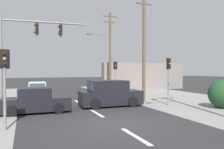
% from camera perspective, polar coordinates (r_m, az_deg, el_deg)
% --- Properties ---
extents(ground_plane, '(140.00, 140.00, 0.00)m').
position_cam_1_polar(ground_plane, '(10.88, 1.02, -12.97)').
color(ground_plane, '#28282B').
extents(lane_dash_near, '(0.20, 2.40, 0.01)m').
position_cam_1_polar(lane_dash_near, '(9.14, 6.12, -15.72)').
color(lane_dash_near, silver).
rests_on(lane_dash_near, ground).
extents(lane_dash_mid, '(0.20, 2.40, 0.01)m').
position_cam_1_polar(lane_dash_mid, '(13.62, -3.99, -10.06)').
color(lane_dash_mid, silver).
rests_on(lane_dash_mid, ground).
extents(lane_dash_far, '(0.20, 2.40, 0.01)m').
position_cam_1_polar(lane_dash_far, '(18.38, -8.84, -7.14)').
color(lane_dash_far, silver).
rests_on(lane_dash_far, ground).
extents(kerb_right_verge, '(10.00, 44.00, 0.02)m').
position_cam_1_polar(kerb_right_verge, '(17.78, 26.21, -7.50)').
color(kerb_right_verge, gray).
rests_on(kerb_right_verge, ground).
extents(utility_pole_midground_right, '(1.80, 0.26, 9.21)m').
position_cam_1_polar(utility_pole_midground_right, '(18.36, 8.34, 8.00)').
color(utility_pole_midground_right, brown).
rests_on(utility_pole_midground_right, ground).
extents(utility_pole_background_right, '(3.78, 0.61, 9.32)m').
position_cam_1_polar(utility_pole_background_right, '(25.45, -0.77, 6.50)').
color(utility_pole_background_right, brown).
rests_on(utility_pole_background_right, ground).
extents(traffic_signal_mast, '(5.28, 0.59, 6.00)m').
position_cam_1_polar(traffic_signal_mast, '(14.70, -22.06, 6.90)').
color(traffic_signal_mast, slate).
rests_on(traffic_signal_mast, ground).
extents(pedestal_signal_right_kerb, '(0.44, 0.31, 3.56)m').
position_cam_1_polar(pedestal_signal_right_kerb, '(16.96, 14.58, 0.32)').
color(pedestal_signal_right_kerb, slate).
rests_on(pedestal_signal_right_kerb, ground).
extents(pedestal_signal_left_kerb, '(0.44, 0.30, 3.56)m').
position_cam_1_polar(pedestal_signal_left_kerb, '(10.54, -26.27, -0.26)').
color(pedestal_signal_left_kerb, slate).
rests_on(pedestal_signal_left_kerb, ground).
extents(pedestal_signal_far_median, '(0.44, 0.29, 3.56)m').
position_cam_1_polar(pedestal_signal_far_median, '(23.29, 0.88, 0.58)').
color(pedestal_signal_far_median, slate).
rests_on(pedestal_signal_far_median, ground).
extents(shopfront_wall_far, '(12.00, 1.00, 3.60)m').
position_cam_1_polar(shopfront_wall_far, '(29.84, 8.49, -0.48)').
color(shopfront_wall_far, gray).
rests_on(shopfront_wall_far, ground).
extents(suv_oncoming_near, '(4.61, 2.21, 1.90)m').
position_cam_1_polar(suv_oncoming_near, '(16.10, -0.57, -5.15)').
color(suv_oncoming_near, black).
rests_on(suv_oncoming_near, ground).
extents(hatchback_kerbside_parked, '(1.88, 3.69, 1.53)m').
position_cam_1_polar(hatchback_kerbside_parked, '(21.81, -18.97, -4.03)').
color(hatchback_kerbside_parked, silver).
rests_on(hatchback_kerbside_parked, ground).
extents(sedan_oncoming_mid, '(4.26, 1.93, 1.56)m').
position_cam_1_polar(sedan_oncoming_mid, '(14.47, -19.36, -6.65)').
color(sedan_oncoming_mid, black).
rests_on(sedan_oncoming_mid, ground).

